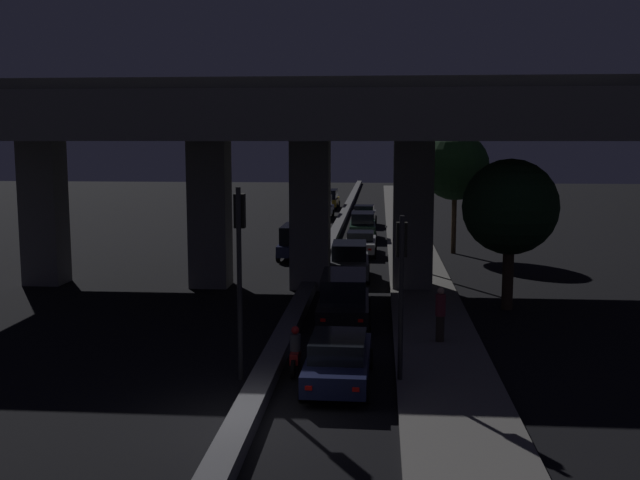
{
  "coord_description": "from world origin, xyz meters",
  "views": [
    {
      "loc": [
        3.14,
        -16.86,
        6.77
      ],
      "look_at": [
        -0.2,
        24.79,
        1.12
      ],
      "focal_mm": 42.0,
      "sensor_mm": 36.0,
      "label": 1
    }
  ],
  "objects_px": {
    "car_taxi_yellow_fourth_oncoming": "(329,198)",
    "motorcycle_red_filtering_near": "(295,353)",
    "car_dark_blue_second_oncoming": "(305,226)",
    "car_dark_blue_third_oncoming": "(321,206)",
    "street_lamp": "(402,186)",
    "car_dark_green_fifth": "(363,225)",
    "car_dark_blue_lead_oncoming": "(296,241)",
    "car_dark_blue_lead": "(338,359)",
    "car_silver_fourth": "(360,243)",
    "car_black_second": "(344,297)",
    "car_grey_sixth": "(364,215)",
    "pedestrian_on_sidewalk": "(440,314)",
    "traffic_light_left_of_median": "(240,250)",
    "traffic_light_right_of_median": "(401,269)",
    "car_grey_third": "(349,260)"
  },
  "relations": [
    {
      "from": "traffic_light_left_of_median",
      "to": "car_grey_third",
      "type": "bearing_deg",
      "value": 81.17
    },
    {
      "from": "car_grey_third",
      "to": "car_silver_fourth",
      "type": "xyz_separation_m",
      "value": [
        0.34,
        7.76,
        -0.19
      ]
    },
    {
      "from": "car_taxi_yellow_fourth_oncoming",
      "to": "car_dark_green_fifth",
      "type": "bearing_deg",
      "value": 10.56
    },
    {
      "from": "car_black_second",
      "to": "motorcycle_red_filtering_near",
      "type": "bearing_deg",
      "value": 168.55
    },
    {
      "from": "traffic_light_left_of_median",
      "to": "car_dark_green_fifth",
      "type": "bearing_deg",
      "value": 84.84
    },
    {
      "from": "street_lamp",
      "to": "car_grey_third",
      "type": "height_order",
      "value": "street_lamp"
    },
    {
      "from": "car_grey_sixth",
      "to": "motorcycle_red_filtering_near",
      "type": "height_order",
      "value": "car_grey_sixth"
    },
    {
      "from": "pedestrian_on_sidewalk",
      "to": "car_dark_blue_lead",
      "type": "bearing_deg",
      "value": -126.28
    },
    {
      "from": "traffic_light_right_of_median",
      "to": "street_lamp",
      "type": "distance_m",
      "value": 18.36
    },
    {
      "from": "traffic_light_left_of_median",
      "to": "car_grey_sixth",
      "type": "relative_size",
      "value": 1.29
    },
    {
      "from": "car_dark_blue_third_oncoming",
      "to": "car_dark_green_fifth",
      "type": "bearing_deg",
      "value": 18.74
    },
    {
      "from": "street_lamp",
      "to": "car_dark_blue_lead_oncoming",
      "type": "relative_size",
      "value": 1.66
    },
    {
      "from": "traffic_light_right_of_median",
      "to": "car_dark_blue_lead_oncoming",
      "type": "distance_m",
      "value": 22.59
    },
    {
      "from": "car_grey_sixth",
      "to": "pedestrian_on_sidewalk",
      "type": "relative_size",
      "value": 2.33
    },
    {
      "from": "car_dark_green_fifth",
      "to": "car_grey_sixth",
      "type": "xyz_separation_m",
      "value": [
        -0.05,
        7.84,
        -0.12
      ]
    },
    {
      "from": "car_dark_blue_lead",
      "to": "car_dark_blue_second_oncoming",
      "type": "relative_size",
      "value": 1.06
    },
    {
      "from": "car_grey_sixth",
      "to": "car_dark_blue_third_oncoming",
      "type": "relative_size",
      "value": 0.87
    },
    {
      "from": "car_grey_third",
      "to": "car_dark_blue_lead_oncoming",
      "type": "xyz_separation_m",
      "value": [
        -3.29,
        6.23,
        0.1
      ]
    },
    {
      "from": "car_dark_blue_second_oncoming",
      "to": "car_silver_fourth",
      "type": "bearing_deg",
      "value": 29.77
    },
    {
      "from": "car_black_second",
      "to": "pedestrian_on_sidewalk",
      "type": "distance_m",
      "value": 4.33
    },
    {
      "from": "traffic_light_right_of_median",
      "to": "car_dark_blue_lead",
      "type": "xyz_separation_m",
      "value": [
        -1.71,
        -0.29,
        -2.49
      ]
    },
    {
      "from": "car_dark_blue_second_oncoming",
      "to": "car_dark_blue_third_oncoming",
      "type": "bearing_deg",
      "value": 179.11
    },
    {
      "from": "car_taxi_yellow_fourth_oncoming",
      "to": "motorcycle_red_filtering_near",
      "type": "bearing_deg",
      "value": 3.72
    },
    {
      "from": "traffic_light_right_of_median",
      "to": "car_taxi_yellow_fourth_oncoming",
      "type": "distance_m",
      "value": 52.89
    },
    {
      "from": "pedestrian_on_sidewalk",
      "to": "car_silver_fourth",
      "type": "bearing_deg",
      "value": 99.2
    },
    {
      "from": "car_grey_third",
      "to": "motorcycle_red_filtering_near",
      "type": "xyz_separation_m",
      "value": [
        -0.96,
        -14.93,
        -0.31
      ]
    },
    {
      "from": "car_dark_blue_lead_oncoming",
      "to": "car_dark_blue_lead",
      "type": "bearing_deg",
      "value": 10.09
    },
    {
      "from": "car_grey_third",
      "to": "car_dark_blue_third_oncoming",
      "type": "height_order",
      "value": "car_dark_blue_third_oncoming"
    },
    {
      "from": "car_dark_blue_second_oncoming",
      "to": "car_dark_blue_lead_oncoming",
      "type": "bearing_deg",
      "value": 1.87
    },
    {
      "from": "car_dark_blue_lead_oncoming",
      "to": "car_dark_blue_second_oncoming",
      "type": "bearing_deg",
      "value": -176.72
    },
    {
      "from": "car_dark_blue_lead_oncoming",
      "to": "car_grey_third",
      "type": "bearing_deg",
      "value": 28.59
    },
    {
      "from": "car_dark_blue_lead",
      "to": "car_black_second",
      "type": "bearing_deg",
      "value": 2.53
    },
    {
      "from": "traffic_light_left_of_median",
      "to": "motorcycle_red_filtering_near",
      "type": "xyz_separation_m",
      "value": [
        1.47,
        0.68,
        -3.12
      ]
    },
    {
      "from": "car_silver_fourth",
      "to": "car_dark_green_fifth",
      "type": "xyz_separation_m",
      "value": [
        -0.04,
        6.82,
        0.24
      ]
    },
    {
      "from": "car_dark_green_fifth",
      "to": "car_taxi_yellow_fourth_oncoming",
      "type": "bearing_deg",
      "value": 8.51
    },
    {
      "from": "car_grey_third",
      "to": "car_grey_sixth",
      "type": "relative_size",
      "value": 1.02
    },
    {
      "from": "car_dark_blue_lead",
      "to": "car_black_second",
      "type": "height_order",
      "value": "car_black_second"
    },
    {
      "from": "car_dark_blue_lead",
      "to": "car_dark_green_fifth",
      "type": "xyz_separation_m",
      "value": [
        -0.05,
        30.48,
        0.22
      ]
    },
    {
      "from": "pedestrian_on_sidewalk",
      "to": "car_black_second",
      "type": "bearing_deg",
      "value": 140.05
    },
    {
      "from": "car_dark_blue_third_oncoming",
      "to": "car_black_second",
      "type": "bearing_deg",
      "value": 8.16
    },
    {
      "from": "car_silver_fourth",
      "to": "motorcycle_red_filtering_near",
      "type": "height_order",
      "value": "motorcycle_red_filtering_near"
    },
    {
      "from": "car_silver_fourth",
      "to": "car_dark_blue_lead_oncoming",
      "type": "xyz_separation_m",
      "value": [
        -3.63,
        -1.54,
        0.29
      ]
    },
    {
      "from": "car_taxi_yellow_fourth_oncoming",
      "to": "car_silver_fourth",
      "type": "bearing_deg",
      "value": 8.41
    },
    {
      "from": "street_lamp",
      "to": "car_black_second",
      "type": "xyz_separation_m",
      "value": [
        -2.43,
        -11.57,
        -3.42
      ]
    },
    {
      "from": "car_black_second",
      "to": "pedestrian_on_sidewalk",
      "type": "xyz_separation_m",
      "value": [
        3.32,
        -2.78,
        0.08
      ]
    },
    {
      "from": "street_lamp",
      "to": "car_dark_green_fifth",
      "type": "height_order",
      "value": "street_lamp"
    },
    {
      "from": "car_grey_sixth",
      "to": "car_dark_blue_third_oncoming",
      "type": "height_order",
      "value": "car_dark_blue_third_oncoming"
    },
    {
      "from": "traffic_light_left_of_median",
      "to": "car_dark_blue_second_oncoming",
      "type": "height_order",
      "value": "traffic_light_left_of_median"
    },
    {
      "from": "traffic_light_right_of_median",
      "to": "street_lamp",
      "type": "relative_size",
      "value": 0.64
    },
    {
      "from": "car_dark_green_fifth",
      "to": "car_taxi_yellow_fourth_oncoming",
      "type": "height_order",
      "value": "car_taxi_yellow_fourth_oncoming"
    }
  ]
}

